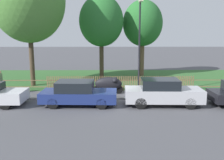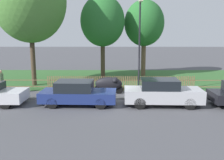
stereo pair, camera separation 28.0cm
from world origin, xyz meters
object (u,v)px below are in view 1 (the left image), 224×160
(parked_car_navy_estate, at_px, (162,92))
(street_lamp, at_px, (140,38))
(covered_motorcycle, at_px, (109,84))
(parked_car_black_saloon, at_px, (78,93))
(tree_mid_park, at_px, (143,24))
(tree_nearest_kerb, at_px, (28,0))
(pedestrian_near_fence, at_px, (0,81))
(tree_behind_motorcycle, at_px, (101,21))

(parked_car_navy_estate, height_order, street_lamp, street_lamp)
(covered_motorcycle, relative_size, street_lamp, 0.33)
(parked_car_black_saloon, bearing_deg, tree_mid_park, 65.83)
(tree_nearest_kerb, relative_size, street_lamp, 1.58)
(covered_motorcycle, distance_m, tree_mid_park, 9.16)
(tree_nearest_kerb, bearing_deg, street_lamp, -24.48)
(pedestrian_near_fence, bearing_deg, tree_nearest_kerb, 99.33)
(parked_car_black_saloon, distance_m, pedestrian_near_fence, 6.03)
(tree_mid_park, relative_size, pedestrian_near_fence, 4.28)
(parked_car_black_saloon, xyz_separation_m, tree_nearest_kerb, (-4.25, 5.52, 5.82))
(parked_car_navy_estate, xyz_separation_m, pedestrian_near_fence, (-10.39, 2.55, 0.17))
(pedestrian_near_fence, distance_m, street_lamp, 9.70)
(parked_car_black_saloon, relative_size, street_lamp, 0.71)
(covered_motorcycle, relative_size, pedestrian_near_fence, 1.19)
(parked_car_navy_estate, height_order, tree_behind_motorcycle, tree_behind_motorcycle)
(covered_motorcycle, bearing_deg, tree_mid_park, 70.42)
(covered_motorcycle, distance_m, tree_behind_motorcycle, 7.36)
(parked_car_navy_estate, bearing_deg, covered_motorcycle, 138.52)
(parked_car_black_saloon, bearing_deg, tree_behind_motorcycle, 84.53)
(parked_car_black_saloon, bearing_deg, tree_nearest_kerb, 129.56)
(tree_mid_park, height_order, pedestrian_near_fence, tree_mid_park)
(covered_motorcycle, xyz_separation_m, tree_behind_motorcycle, (-0.69, 5.82, 4.45))
(parked_car_black_saloon, height_order, tree_nearest_kerb, tree_nearest_kerb)
(parked_car_navy_estate, xyz_separation_m, tree_behind_motorcycle, (-3.76, 8.70, 4.37))
(tree_mid_park, bearing_deg, parked_car_navy_estate, -90.66)
(pedestrian_near_fence, bearing_deg, tree_behind_motorcycle, 74.36)
(parked_car_black_saloon, xyz_separation_m, tree_behind_motorcycle, (1.12, 8.60, 4.43))
(parked_car_black_saloon, distance_m, tree_nearest_kerb, 9.08)
(parked_car_black_saloon, relative_size, parked_car_navy_estate, 0.99)
(parked_car_navy_estate, height_order, covered_motorcycle, parked_car_navy_estate)
(tree_behind_motorcycle, bearing_deg, street_lamp, -68.67)
(tree_mid_park, bearing_deg, street_lamp, -98.61)
(parked_car_black_saloon, height_order, street_lamp, street_lamp)
(parked_car_navy_estate, height_order, pedestrian_near_fence, pedestrian_near_fence)
(tree_nearest_kerb, distance_m, tree_mid_park, 10.48)
(street_lamp, bearing_deg, tree_behind_motorcycle, 111.33)
(pedestrian_near_fence, bearing_deg, parked_car_black_saloon, 7.57)
(tree_nearest_kerb, xyz_separation_m, pedestrian_near_fence, (-1.25, -3.08, -5.58))
(parked_car_navy_estate, bearing_deg, tree_mid_park, 91.02)
(parked_car_black_saloon, bearing_deg, street_lamp, 28.67)
(parked_car_black_saloon, height_order, tree_behind_motorcycle, tree_behind_motorcycle)
(tree_nearest_kerb, height_order, tree_behind_motorcycle, tree_nearest_kerb)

